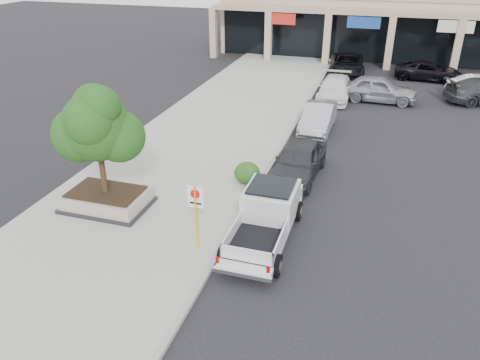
# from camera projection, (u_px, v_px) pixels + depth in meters

# --- Properties ---
(ground) EXTENTS (120.00, 120.00, 0.00)m
(ground) POSITION_uv_depth(u_px,v_px,m) (271.00, 246.00, 16.01)
(ground) COLOR black
(ground) RESTS_ON ground
(sidewalk) EXTENTS (8.00, 52.00, 0.15)m
(sidewalk) POSITION_uv_depth(u_px,v_px,m) (190.00, 156.00, 22.54)
(sidewalk) COLOR gray
(sidewalk) RESTS_ON ground
(curb) EXTENTS (0.20, 52.00, 0.15)m
(curb) POSITION_uv_depth(u_px,v_px,m) (270.00, 167.00, 21.49)
(curb) COLOR gray
(curb) RESTS_ON ground
(strip_mall) EXTENTS (40.55, 12.43, 9.50)m
(strip_mall) POSITION_uv_depth(u_px,v_px,m) (456.00, 1.00, 40.60)
(strip_mall) COLOR tan
(strip_mall) RESTS_ON ground
(planter) EXTENTS (3.20, 2.20, 0.68)m
(planter) POSITION_uv_depth(u_px,v_px,m) (107.00, 199.00, 17.99)
(planter) COLOR black
(planter) RESTS_ON sidewalk
(planter_tree) EXTENTS (2.90, 2.55, 4.00)m
(planter_tree) POSITION_uv_depth(u_px,v_px,m) (102.00, 126.00, 16.75)
(planter_tree) COLOR #2F2012
(planter_tree) RESTS_ON planter
(no_parking_sign) EXTENTS (0.55, 0.09, 2.30)m
(no_parking_sign) POSITION_uv_depth(u_px,v_px,m) (196.00, 208.00, 15.09)
(no_parking_sign) COLOR #F2AC0C
(no_parking_sign) RESTS_ON sidewalk
(hedge) EXTENTS (1.10, 0.99, 0.93)m
(hedge) POSITION_uv_depth(u_px,v_px,m) (247.00, 173.00, 19.70)
(hedge) COLOR #133F12
(hedge) RESTS_ON sidewalk
(pickup_truck) EXTENTS (1.98, 5.33, 1.68)m
(pickup_truck) POSITION_uv_depth(u_px,v_px,m) (264.00, 219.00, 15.98)
(pickup_truck) COLOR silver
(pickup_truck) RESTS_ON ground
(curb_car_a) EXTENTS (2.13, 4.66, 1.55)m
(curb_car_a) POSITION_uv_depth(u_px,v_px,m) (299.00, 160.00, 20.46)
(curb_car_a) COLOR #2A2C2F
(curb_car_a) RESTS_ON ground
(curb_car_b) EXTENTS (1.59, 4.41, 1.45)m
(curb_car_b) POSITION_uv_depth(u_px,v_px,m) (318.00, 118.00, 25.55)
(curb_car_b) COLOR #A4A6AC
(curb_car_b) RESTS_ON ground
(curb_car_c) EXTENTS (2.10, 4.95, 1.43)m
(curb_car_c) POSITION_uv_depth(u_px,v_px,m) (335.00, 89.00, 30.69)
(curb_car_c) COLOR white
(curb_car_c) RESTS_ON ground
(curb_car_d) EXTENTS (3.12, 5.75, 1.53)m
(curb_car_d) POSITION_uv_depth(u_px,v_px,m) (347.00, 64.00, 36.49)
(curb_car_d) COLOR black
(curb_car_d) RESTS_ON ground
(lot_car_a) EXTENTS (4.94, 2.10, 1.66)m
(lot_car_a) POSITION_uv_depth(u_px,v_px,m) (379.00, 89.00, 30.19)
(lot_car_a) COLOR gray
(lot_car_a) RESTS_ON ground
(lot_car_d) EXTENTS (5.06, 2.68, 1.35)m
(lot_car_d) POSITION_uv_depth(u_px,v_px,m) (429.00, 71.00, 35.02)
(lot_car_d) COLOR black
(lot_car_d) RESTS_ON ground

